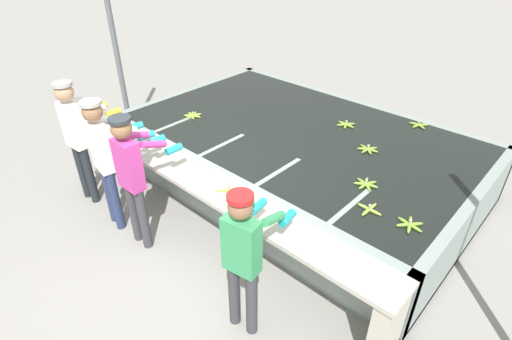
{
  "coord_description": "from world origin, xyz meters",
  "views": [
    {
      "loc": [
        3.01,
        -2.16,
        3.4
      ],
      "look_at": [
        0.0,
        1.1,
        0.59
      ],
      "focal_mm": 28.0,
      "sensor_mm": 36.0,
      "label": 1
    }
  ],
  "objects_px": {
    "banana_bunch_floating_3": "(368,149)",
    "banana_bunch_floating_4": "(193,115)",
    "banana_bunch_floating_5": "(346,124)",
    "knife_0": "(131,140)",
    "banana_bunch_floating_0": "(369,209)",
    "banana_bunch_floating_6": "(366,184)",
    "worker_1": "(105,153)",
    "worker_0": "(77,131)",
    "banana_bunch_floating_2": "(410,224)",
    "worker_3": "(244,252)",
    "banana_bunch_floating_1": "(419,125)",
    "support_post_left": "(116,47)",
    "banana_bunch_ledge_0": "(228,190)",
    "worker_2": "(132,171)"
  },
  "relations": [
    {
      "from": "worker_1",
      "to": "banana_bunch_floating_0",
      "type": "relative_size",
      "value": 6.1
    },
    {
      "from": "worker_1",
      "to": "banana_bunch_ledge_0",
      "type": "xyz_separation_m",
      "value": [
        1.42,
        0.64,
        -0.18
      ]
    },
    {
      "from": "banana_bunch_floating_1",
      "to": "support_post_left",
      "type": "height_order",
      "value": "support_post_left"
    },
    {
      "from": "worker_0",
      "to": "banana_bunch_floating_2",
      "type": "height_order",
      "value": "worker_0"
    },
    {
      "from": "banana_bunch_floating_5",
      "to": "banana_bunch_floating_6",
      "type": "distance_m",
      "value": 1.54
    },
    {
      "from": "worker_1",
      "to": "banana_bunch_floating_1",
      "type": "height_order",
      "value": "worker_1"
    },
    {
      "from": "banana_bunch_floating_1",
      "to": "worker_1",
      "type": "bearing_deg",
      "value": -121.71
    },
    {
      "from": "worker_2",
      "to": "banana_bunch_floating_2",
      "type": "height_order",
      "value": "worker_2"
    },
    {
      "from": "banana_bunch_floating_3",
      "to": "banana_bunch_ledge_0",
      "type": "bearing_deg",
      "value": -109.44
    },
    {
      "from": "banana_bunch_floating_5",
      "to": "knife_0",
      "type": "distance_m",
      "value": 3.04
    },
    {
      "from": "worker_2",
      "to": "knife_0",
      "type": "relative_size",
      "value": 5.0
    },
    {
      "from": "worker_0",
      "to": "banana_bunch_floating_4",
      "type": "xyz_separation_m",
      "value": [
        0.38,
        1.6,
        -0.2
      ]
    },
    {
      "from": "worker_2",
      "to": "banana_bunch_floating_0",
      "type": "distance_m",
      "value": 2.59
    },
    {
      "from": "worker_0",
      "to": "banana_bunch_ledge_0",
      "type": "height_order",
      "value": "worker_0"
    },
    {
      "from": "banana_bunch_floating_0",
      "to": "banana_bunch_floating_6",
      "type": "distance_m",
      "value": 0.47
    },
    {
      "from": "worker_3",
      "to": "banana_bunch_floating_2",
      "type": "relative_size",
      "value": 5.62
    },
    {
      "from": "worker_1",
      "to": "worker_2",
      "type": "distance_m",
      "value": 0.55
    },
    {
      "from": "support_post_left",
      "to": "banana_bunch_floating_4",
      "type": "bearing_deg",
      "value": 4.69
    },
    {
      "from": "banana_bunch_ledge_0",
      "to": "banana_bunch_floating_1",
      "type": "bearing_deg",
      "value": 74.43
    },
    {
      "from": "banana_bunch_floating_3",
      "to": "knife_0",
      "type": "relative_size",
      "value": 0.83
    },
    {
      "from": "banana_bunch_floating_4",
      "to": "worker_3",
      "type": "bearing_deg",
      "value": -31.49
    },
    {
      "from": "worker_0",
      "to": "worker_3",
      "type": "relative_size",
      "value": 1.09
    },
    {
      "from": "worker_1",
      "to": "banana_bunch_floating_3",
      "type": "height_order",
      "value": "worker_1"
    },
    {
      "from": "worker_2",
      "to": "banana_bunch_floating_2",
      "type": "distance_m",
      "value": 2.97
    },
    {
      "from": "worker_3",
      "to": "knife_0",
      "type": "bearing_deg",
      "value": 168.14
    },
    {
      "from": "worker_1",
      "to": "support_post_left",
      "type": "bearing_deg",
      "value": 144.39
    },
    {
      "from": "worker_0",
      "to": "worker_3",
      "type": "distance_m",
      "value": 3.07
    },
    {
      "from": "banana_bunch_floating_0",
      "to": "knife_0",
      "type": "distance_m",
      "value": 3.24
    },
    {
      "from": "banana_bunch_floating_0",
      "to": "knife_0",
      "type": "bearing_deg",
      "value": -165.23
    },
    {
      "from": "banana_bunch_floating_3",
      "to": "banana_bunch_floating_4",
      "type": "distance_m",
      "value": 2.63
    },
    {
      "from": "worker_1",
      "to": "banana_bunch_floating_6",
      "type": "height_order",
      "value": "worker_1"
    },
    {
      "from": "worker_0",
      "to": "banana_bunch_floating_3",
      "type": "distance_m",
      "value": 3.79
    },
    {
      "from": "banana_bunch_floating_1",
      "to": "banana_bunch_floating_4",
      "type": "xyz_separation_m",
      "value": [
        -2.66,
        -2.02,
        -0.0
      ]
    },
    {
      "from": "worker_1",
      "to": "banana_bunch_floating_4",
      "type": "height_order",
      "value": "worker_1"
    },
    {
      "from": "banana_bunch_floating_1",
      "to": "banana_bunch_floating_5",
      "type": "relative_size",
      "value": 0.98
    },
    {
      "from": "banana_bunch_floating_0",
      "to": "banana_bunch_floating_2",
      "type": "distance_m",
      "value": 0.42
    },
    {
      "from": "banana_bunch_floating_0",
      "to": "banana_bunch_floating_1",
      "type": "xyz_separation_m",
      "value": [
        -0.47,
        2.27,
        -0.0
      ]
    },
    {
      "from": "banana_bunch_floating_2",
      "to": "banana_bunch_ledge_0",
      "type": "height_order",
      "value": "banana_bunch_ledge_0"
    },
    {
      "from": "banana_bunch_floating_5",
      "to": "support_post_left",
      "type": "distance_m",
      "value": 3.94
    },
    {
      "from": "banana_bunch_floating_1",
      "to": "banana_bunch_floating_3",
      "type": "height_order",
      "value": "same"
    },
    {
      "from": "worker_1",
      "to": "banana_bunch_floating_5",
      "type": "xyz_separation_m",
      "value": [
        1.48,
        2.96,
        -0.19
      ]
    },
    {
      "from": "banana_bunch_floating_6",
      "to": "worker_0",
      "type": "bearing_deg",
      "value": -151.85
    },
    {
      "from": "worker_0",
      "to": "knife_0",
      "type": "xyz_separation_m",
      "value": [
        0.38,
        0.52,
        -0.2
      ]
    },
    {
      "from": "knife_0",
      "to": "banana_bunch_floating_6",
      "type": "bearing_deg",
      "value": 22.98
    },
    {
      "from": "banana_bunch_floating_1",
      "to": "knife_0",
      "type": "relative_size",
      "value": 0.82
    },
    {
      "from": "banana_bunch_floating_3",
      "to": "worker_2",
      "type": "bearing_deg",
      "value": -121.65
    },
    {
      "from": "knife_0",
      "to": "worker_2",
      "type": "bearing_deg",
      "value": -30.12
    },
    {
      "from": "worker_0",
      "to": "support_post_left",
      "type": "bearing_deg",
      "value": 132.16
    },
    {
      "from": "worker_3",
      "to": "banana_bunch_floating_1",
      "type": "bearing_deg",
      "value": 90.31
    },
    {
      "from": "worker_0",
      "to": "banana_bunch_floating_4",
      "type": "height_order",
      "value": "worker_0"
    }
  ]
}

